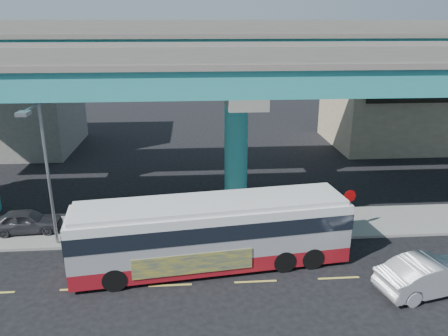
{
  "coord_description": "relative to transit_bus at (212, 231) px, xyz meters",
  "views": [
    {
      "loc": [
        -2.83,
        -17.87,
        11.63
      ],
      "look_at": [
        -1.16,
        4.0,
        4.23
      ],
      "focal_mm": 35.0,
      "sensor_mm": 36.0,
      "label": 1
    }
  ],
  "objects": [
    {
      "name": "ground",
      "position": [
        1.95,
        -1.36,
        -1.9
      ],
      "size": [
        120.0,
        120.0,
        0.0
      ],
      "primitive_type": "plane",
      "color": "black",
      "rests_on": "ground"
    },
    {
      "name": "sidewalk",
      "position": [
        1.95,
        4.14,
        -1.82
      ],
      "size": [
        70.0,
        4.0,
        0.15
      ],
      "primitive_type": "cube",
      "color": "gray",
      "rests_on": "ground"
    },
    {
      "name": "lane_markings",
      "position": [
        1.95,
        -1.66,
        -1.89
      ],
      "size": [
        58.0,
        0.12,
        0.01
      ],
      "color": "#D8C64C",
      "rests_on": "ground"
    },
    {
      "name": "viaduct",
      "position": [
        1.95,
        7.74,
        7.24
      ],
      "size": [
        52.0,
        12.4,
        11.7
      ],
      "color": "teal",
      "rests_on": "ground"
    },
    {
      "name": "building_beige",
      "position": [
        19.95,
        21.62,
        1.61
      ],
      "size": [
        14.0,
        10.23,
        7.0
      ],
      "color": "#C2AB8A",
      "rests_on": "ground"
    },
    {
      "name": "building_concrete",
      "position": [
        -18.05,
        22.64,
        2.6
      ],
      "size": [
        12.0,
        10.0,
        9.0
      ],
      "primitive_type": "cube",
      "color": "gray",
      "rests_on": "ground"
    },
    {
      "name": "transit_bus",
      "position": [
        0.0,
        0.0,
        0.0
      ],
      "size": [
        13.72,
        4.53,
        3.46
      ],
      "rotation": [
        0.0,
        0.0,
        0.12
      ],
      "color": "maroon",
      "rests_on": "ground"
    },
    {
      "name": "sedan",
      "position": [
        9.69,
        -2.99,
        -1.07
      ],
      "size": [
        3.96,
        5.79,
        1.65
      ],
      "primitive_type": "imported",
      "rotation": [
        0.0,
        0.0,
        1.8
      ],
      "color": "#B7B8BC",
      "rests_on": "ground"
    },
    {
      "name": "parked_car",
      "position": [
        -10.42,
        4.17,
        -1.09
      ],
      "size": [
        2.02,
        4.06,
        1.32
      ],
      "primitive_type": "imported",
      "rotation": [
        0.0,
        0.0,
        1.63
      ],
      "color": "#323237",
      "rests_on": "sidewalk"
    },
    {
      "name": "street_lamp",
      "position": [
        -8.33,
        2.07,
        3.34
      ],
      "size": [
        0.5,
        2.55,
        7.84
      ],
      "color": "gray",
      "rests_on": "sidewalk"
    },
    {
      "name": "stop_sign",
      "position": [
        7.88,
        2.82,
        0.09
      ],
      "size": [
        0.76,
        0.18,
        2.56
      ],
      "rotation": [
        0.0,
        0.0,
        -0.2
      ],
      "color": "gray",
      "rests_on": "sidewalk"
    }
  ]
}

